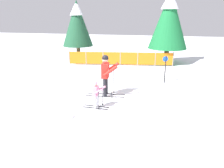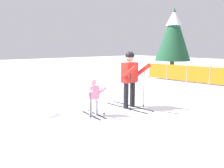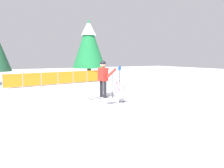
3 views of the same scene
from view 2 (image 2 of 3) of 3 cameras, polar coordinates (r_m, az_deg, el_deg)
ground_plane at (r=7.15m, az=4.95°, el=-6.06°), size 60.00×60.00×0.00m
skier_adult at (r=6.90m, az=4.80°, el=2.50°), size 1.73×0.81×1.80m
skier_child at (r=6.17m, az=-4.75°, el=-2.72°), size 1.00×0.52×1.06m
safety_fence at (r=12.16m, az=24.20°, el=2.10°), size 7.23×1.13×1.00m
conifer_near at (r=16.12m, az=15.75°, el=12.51°), size 2.45×2.45×4.55m
snow_mound at (r=6.61m, az=-16.58°, el=-7.78°), size 0.75×0.64×0.30m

